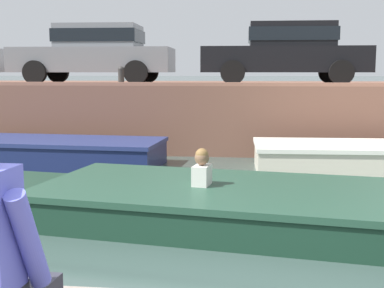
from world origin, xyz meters
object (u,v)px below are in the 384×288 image
motorboat_passing (247,206)px  car_centre_black (287,51)px  boat_moored_west_navy (48,152)px  car_left_inner_grey (96,52)px  mooring_bollard_mid (121,75)px

motorboat_passing → car_centre_black: bearing=83.0°
boat_moored_west_navy → car_centre_black: bearing=34.5°
motorboat_passing → car_centre_black: car_centre_black is taller
boat_moored_west_navy → car_left_inner_grey: 4.11m
boat_moored_west_navy → mooring_bollard_mid: (1.17, 1.62, 1.58)m
motorboat_passing → car_left_inner_grey: 8.73m
boat_moored_west_navy → mooring_bollard_mid: bearing=54.2°
boat_moored_west_navy → mooring_bollard_mid: 2.55m
motorboat_passing → mooring_bollard_mid: size_ratio=16.30×
car_left_inner_grey → mooring_bollard_mid: car_left_inner_grey is taller
car_left_inner_grey → car_centre_black: (5.02, -0.00, -0.00)m
boat_moored_west_navy → car_centre_black: size_ratio=1.23×
boat_moored_west_navy → motorboat_passing: 5.69m
car_left_inner_grey → mooring_bollard_mid: 2.25m
boat_moored_west_navy → car_centre_black: car_centre_black is taller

